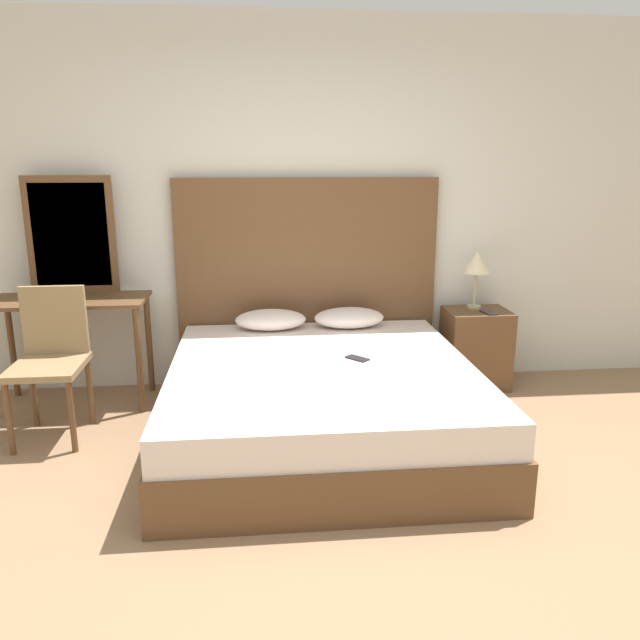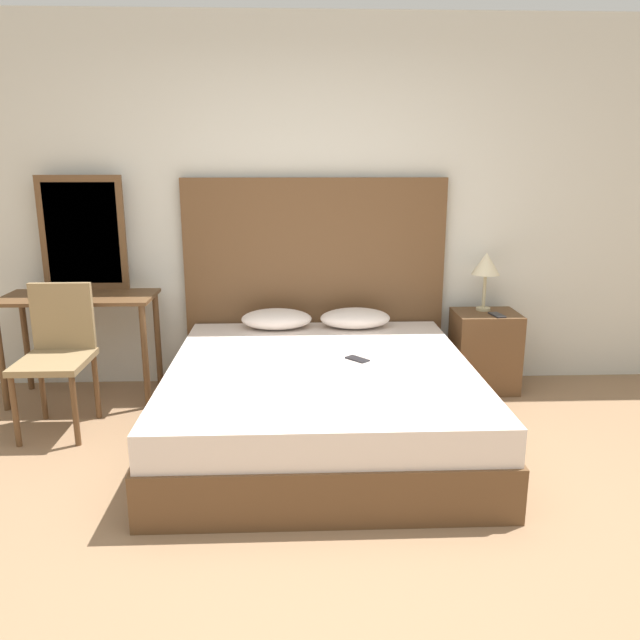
{
  "view_description": "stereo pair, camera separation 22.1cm",
  "coord_description": "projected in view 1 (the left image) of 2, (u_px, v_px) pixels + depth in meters",
  "views": [
    {
      "loc": [
        -0.26,
        -2.43,
        1.69
      ],
      "look_at": [
        0.11,
        1.26,
        0.74
      ],
      "focal_mm": 35.0,
      "sensor_mm": 36.0,
      "label": 1
    },
    {
      "loc": [
        -0.04,
        -2.44,
        1.69
      ],
      "look_at": [
        0.11,
        1.26,
        0.74
      ],
      "focal_mm": 35.0,
      "sensor_mm": 36.0,
      "label": 2
    }
  ],
  "objects": [
    {
      "name": "vanity_desk",
      "position": [
        70.0,
        317.0,
        4.31
      ],
      "size": [
        1.06,
        0.49,
        0.77
      ],
      "color": "brown",
      "rests_on": "ground_plane"
    },
    {
      "name": "headboard",
      "position": [
        308.0,
        283.0,
        4.72
      ],
      "size": [
        1.95,
        0.05,
        1.57
      ],
      "color": "brown",
      "rests_on": "ground_plane"
    },
    {
      "name": "pillow_left",
      "position": [
        271.0,
        320.0,
        4.53
      ],
      "size": [
        0.51,
        0.29,
        0.15
      ],
      "color": "silver",
      "rests_on": "bed"
    },
    {
      "name": "nightstand",
      "position": [
        476.0,
        348.0,
        4.75
      ],
      "size": [
        0.47,
        0.39,
        0.6
      ],
      "color": "brown",
      "rests_on": "ground_plane"
    },
    {
      "name": "vanity_mirror",
      "position": [
        71.0,
        235.0,
        4.38
      ],
      "size": [
        0.61,
        0.03,
        0.82
      ],
      "color": "brown",
      "rests_on": "vanity_desk"
    },
    {
      "name": "ground_plane",
      "position": [
        324.0,
        550.0,
        2.79
      ],
      "size": [
        16.0,
        16.0,
        0.0
      ],
      "primitive_type": "plane",
      "color": "#8C6B4C"
    },
    {
      "name": "wall_back",
      "position": [
        292.0,
        207.0,
        4.64
      ],
      "size": [
        10.0,
        0.06,
        2.7
      ],
      "color": "silver",
      "rests_on": "ground_plane"
    },
    {
      "name": "phone_on_nightstand",
      "position": [
        489.0,
        313.0,
        4.58
      ],
      "size": [
        0.09,
        0.16,
        0.01
      ],
      "color": "#232328",
      "rests_on": "nightstand"
    },
    {
      "name": "pillow_right",
      "position": [
        349.0,
        318.0,
        4.59
      ],
      "size": [
        0.51,
        0.29,
        0.15
      ],
      "color": "silver",
      "rests_on": "bed"
    },
    {
      "name": "chair",
      "position": [
        51.0,
        353.0,
        3.86
      ],
      "size": [
        0.42,
        0.48,
        0.93
      ],
      "color": "olive",
      "rests_on": "ground_plane"
    },
    {
      "name": "phone_on_bed",
      "position": [
        357.0,
        358.0,
        3.88
      ],
      "size": [
        0.15,
        0.16,
        0.01
      ],
      "color": "#232328",
      "rests_on": "bed"
    },
    {
      "name": "table_lamp",
      "position": [
        477.0,
        264.0,
        4.66
      ],
      "size": [
        0.21,
        0.21,
        0.43
      ],
      "color": "tan",
      "rests_on": "nightstand"
    },
    {
      "name": "bed",
      "position": [
        322.0,
        402.0,
        3.85
      ],
      "size": [
        1.86,
        2.03,
        0.49
      ],
      "color": "brown",
      "rests_on": "ground_plane"
    }
  ]
}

